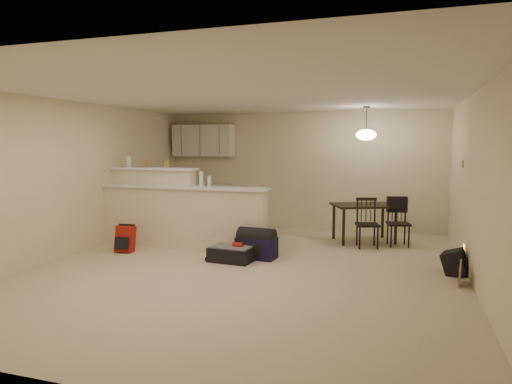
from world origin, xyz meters
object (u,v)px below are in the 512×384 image
at_px(dining_chair_far, 398,222).
at_px(suitcase, 231,254).
at_px(red_backpack, 125,239).
at_px(navy_duffel, 257,248).
at_px(black_daypack, 455,262).
at_px(pendant_lamp, 366,134).
at_px(dining_chair_near, 367,223).
at_px(dining_table, 364,209).

xyz_separation_m(dining_chair_far, suitcase, (-2.44, -1.92, -0.32)).
relative_size(red_backpack, navy_duffel, 0.71).
height_order(dining_chair_far, black_daypack, dining_chair_far).
bearing_deg(pendant_lamp, navy_duffel, -129.65).
bearing_deg(navy_duffel, red_backpack, -168.21).
height_order(red_backpack, black_daypack, red_backpack).
bearing_deg(dining_chair_near, pendant_lamp, 86.15).
bearing_deg(pendant_lamp, suitcase, -130.59).
distance_m(pendant_lamp, navy_duffel, 2.99).
distance_m(pendant_lamp, dining_chair_near, 1.64).
bearing_deg(dining_chair_near, black_daypack, -60.76).
height_order(pendant_lamp, dining_chair_near, pendant_lamp).
bearing_deg(dining_chair_far, dining_chair_near, -163.84).
xyz_separation_m(suitcase, red_backpack, (-1.93, 0.04, 0.11)).
relative_size(dining_chair_far, red_backpack, 1.94).
distance_m(dining_chair_far, red_backpack, 4.76).
bearing_deg(red_backpack, pendant_lamp, 22.59).
relative_size(dining_chair_far, black_daypack, 2.31).
bearing_deg(red_backpack, dining_chair_near, 15.89).
distance_m(dining_chair_near, black_daypack, 1.87).
bearing_deg(dining_chair_far, red_backpack, -170.45).
bearing_deg(black_daypack, suitcase, 110.40).
height_order(pendant_lamp, dining_chair_far, pendant_lamp).
height_order(dining_chair_far, navy_duffel, dining_chair_far).
xyz_separation_m(dining_chair_near, black_daypack, (1.29, -1.32, -0.27)).
height_order(pendant_lamp, navy_duffel, pendant_lamp).
xyz_separation_m(dining_table, pendant_lamp, (0.00, 0.00, 1.37)).
height_order(dining_table, dining_chair_far, dining_chair_far).
height_order(dining_chair_near, black_daypack, dining_chair_near).
distance_m(dining_chair_near, dining_chair_far, 0.59).
bearing_deg(dining_chair_near, dining_table, 86.15).
xyz_separation_m(dining_table, dining_chair_near, (0.10, -0.50, -0.18)).
distance_m(dining_table, red_backpack, 4.31).
bearing_deg(suitcase, dining_chair_near, 44.67).
xyz_separation_m(pendant_lamp, suitcase, (-1.82, -2.13, -1.88)).
xyz_separation_m(red_backpack, black_daypack, (5.14, 0.26, -0.06)).
relative_size(dining_table, suitcase, 2.04).
distance_m(dining_chair_near, suitcase, 2.54).
height_order(suitcase, navy_duffel, navy_duffel).
bearing_deg(black_daypack, dining_chair_far, 40.63).
bearing_deg(dining_chair_near, dining_chair_far, 14.86).
relative_size(pendant_lamp, navy_duffel, 1.00).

